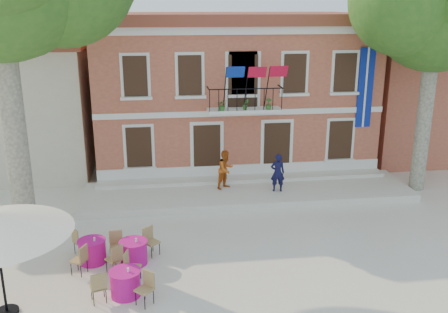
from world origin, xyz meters
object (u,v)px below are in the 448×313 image
cafe_table_0 (125,282)px  pedestrian_orange (226,169)px  plane_tree_east (437,7)px  cafe_table_1 (92,250)px  cafe_table_3 (134,251)px  pedestrian_navy (278,173)px

cafe_table_0 → pedestrian_orange: bearing=62.5°
plane_tree_east → cafe_table_1: size_ratio=5.67×
cafe_table_1 → cafe_table_3: (1.30, -0.24, -0.01)m
plane_tree_east → cafe_table_3: bearing=-157.2°
cafe_table_3 → pedestrian_orange: bearing=56.5°
cafe_table_0 → cafe_table_3: same height
pedestrian_orange → cafe_table_1: size_ratio=0.90×
pedestrian_navy → cafe_table_0: size_ratio=0.90×
pedestrian_navy → pedestrian_orange: bearing=-13.0°
plane_tree_east → cafe_table_3: 15.21m
pedestrian_navy → pedestrian_orange: size_ratio=0.98×
plane_tree_east → cafe_table_1: (-13.56, -4.91, -7.38)m
pedestrian_navy → cafe_table_0: pedestrian_navy is taller
pedestrian_orange → cafe_table_0: (-3.87, -7.43, -0.71)m
plane_tree_east → pedestrian_navy: size_ratio=6.46×
pedestrian_orange → cafe_table_0: pedestrian_orange is taller
plane_tree_east → cafe_table_0: (-12.42, -6.99, -7.38)m
plane_tree_east → cafe_table_0: bearing=-150.6°
plane_tree_east → cafe_table_3: plane_tree_east is taller
pedestrian_orange → cafe_table_3: pedestrian_orange is taller
plane_tree_east → pedestrian_orange: plane_tree_east is taller
plane_tree_east → pedestrian_navy: (-6.43, -0.23, -6.69)m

